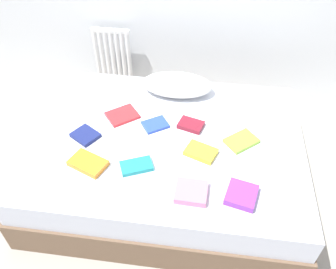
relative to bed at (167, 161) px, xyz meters
The scene contains 14 objects.
ground_plane 0.25m from the bed, ahead, with size 8.00×8.00×0.00m, color #9E998E.
bed is the anchor object (origin of this frame).
radiator 1.41m from the bed, 120.89° to the left, with size 0.37×0.04×0.58m.
pillow 0.64m from the bed, 89.28° to the left, with size 0.58×0.30×0.16m, color white.
textbook_teal 0.44m from the bed, 117.20° to the right, with size 0.21×0.12×0.03m, color teal.
textbook_lime 0.60m from the bed, ahead, with size 0.22×0.16×0.03m, color #8CC638.
textbook_orange 0.65m from the bed, 145.36° to the right, with size 0.24×0.15×0.04m, color orange.
textbook_purple 0.75m from the bed, 41.61° to the right, with size 0.18×0.19×0.05m, color purple.
textbook_blue 0.30m from the bed, 133.05° to the left, with size 0.18×0.14×0.02m, color #2847B7.
textbook_pink 0.60m from the bed, 65.94° to the right, with size 0.20×0.18×0.04m, color pink.
textbook_maroon 0.34m from the bed, 40.54° to the left, with size 0.18×0.13×0.03m, color maroon.
textbook_red 0.49m from the bed, 153.83° to the left, with size 0.23×0.18×0.02m, color red.
textbook_navy 0.65m from the bed, behind, with size 0.18×0.15×0.03m, color navy.
textbook_yellow 0.39m from the bed, 27.29° to the right, with size 0.21×0.14×0.03m, color yellow.
Camera 1 is at (0.25, -1.81, 2.27)m, focal length 37.38 mm.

